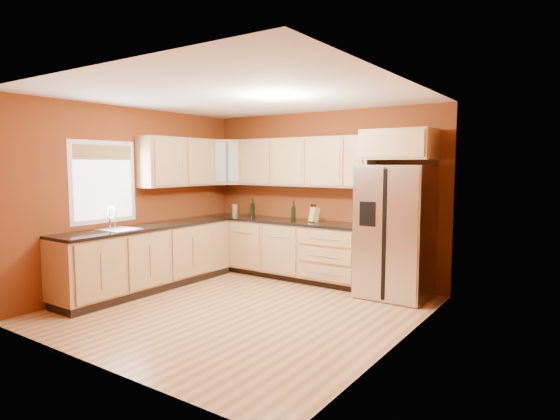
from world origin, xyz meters
name	(u,v)px	position (x,y,z in m)	size (l,w,h in m)	color
floor	(241,309)	(0.00, 0.00, 0.00)	(4.00, 4.00, 0.00)	#95643A
ceiling	(239,96)	(0.00, 0.00, 2.60)	(4.00, 4.00, 0.00)	white
wall_back	(322,196)	(0.00, 2.00, 1.30)	(4.00, 0.04, 2.60)	maroon
wall_front	(92,221)	(0.00, -2.00, 1.30)	(4.00, 0.04, 2.60)	maroon
wall_left	(134,198)	(-2.00, 0.00, 1.30)	(0.04, 4.00, 2.60)	maroon
wall_right	(400,215)	(2.00, 0.00, 1.30)	(0.04, 4.00, 2.60)	maroon
base_cabinets_back	(282,249)	(-0.55, 1.70, 0.44)	(2.90, 0.60, 0.88)	tan
base_cabinets_left	(149,259)	(-1.70, 0.00, 0.44)	(0.60, 2.80, 0.88)	tan
countertop_back	(281,221)	(-0.55, 1.69, 0.90)	(2.90, 0.62, 0.04)	black
countertop_left	(149,227)	(-1.69, 0.00, 0.90)	(0.62, 2.80, 0.04)	black
upper_cabinets_back	(303,162)	(-0.25, 1.83, 1.83)	(2.30, 0.33, 0.75)	tan
upper_cabinets_left	(178,162)	(-1.83, 0.72, 1.83)	(0.33, 1.35, 0.75)	tan
corner_upper_cabinet	(226,162)	(-1.67, 1.67, 1.83)	(0.62, 0.33, 0.75)	tan
over_fridge_cabinet	(399,145)	(1.35, 1.70, 2.05)	(0.92, 0.60, 0.40)	tan
refrigerator	(395,232)	(1.35, 1.62, 0.89)	(0.90, 0.75, 1.78)	silver
window	(104,182)	(-1.98, -0.50, 1.55)	(0.03, 0.90, 1.00)	white
sink_faucet	(118,218)	(-1.69, -0.50, 1.07)	(0.50, 0.42, 0.30)	white
canister_left	(235,211)	(-1.49, 1.67, 1.01)	(0.11, 0.11, 0.18)	silver
canister_right	(236,210)	(-1.44, 1.62, 1.02)	(0.13, 0.13, 0.21)	silver
wine_bottle_a	(253,208)	(-1.15, 1.73, 1.07)	(0.07, 0.07, 0.31)	black
wine_bottle_b	(293,211)	(-0.27, 1.61, 1.08)	(0.07, 0.07, 0.31)	black
knife_block	(314,215)	(0.04, 1.70, 1.03)	(0.11, 0.10, 0.22)	tan
soap_dispenser	(358,220)	(0.80, 1.62, 1.01)	(0.06, 0.06, 0.19)	white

